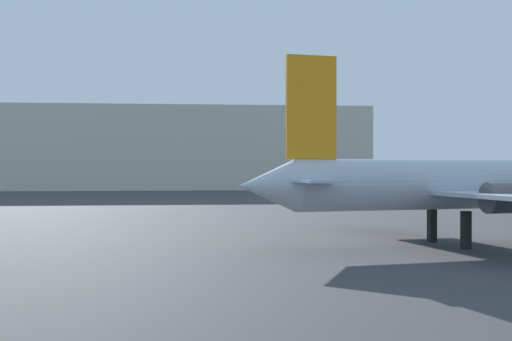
# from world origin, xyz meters

# --- Properties ---
(airplane_on_taxiway) EXTENTS (26.67, 24.66, 10.39)m
(airplane_on_taxiway) POSITION_xyz_m (16.06, 28.18, 3.46)
(airplane_on_taxiway) COLOR #B2BCCC
(airplane_on_taxiway) RESTS_ON ground_plane
(terminal_building) EXTENTS (95.43, 18.82, 15.47)m
(terminal_building) POSITION_xyz_m (-12.64, 123.50, 7.73)
(terminal_building) COLOR beige
(terminal_building) RESTS_ON ground_plane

